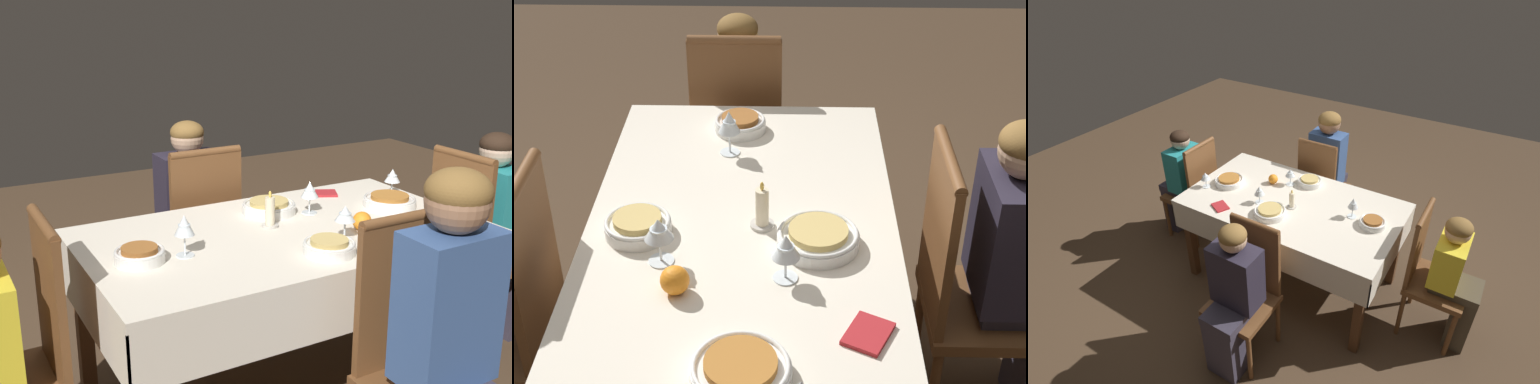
% 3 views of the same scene
% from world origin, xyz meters
% --- Properties ---
extents(dining_table, '(1.58, 0.90, 0.76)m').
position_xyz_m(dining_table, '(0.00, 0.00, 0.67)').
color(dining_table, silver).
rests_on(dining_table, ground_plane).
extents(chair_north, '(0.39, 0.39, 0.98)m').
position_xyz_m(chair_north, '(-0.10, 0.68, 0.52)').
color(chair_north, brown).
rests_on(chair_north, ground_plane).
extents(chair_west, '(0.39, 0.39, 0.98)m').
position_xyz_m(chair_west, '(-1.02, 0.04, 0.52)').
color(chair_west, brown).
rests_on(chair_west, ground_plane).
extents(chair_east, '(0.39, 0.39, 0.98)m').
position_xyz_m(chair_east, '(1.02, 0.07, 0.52)').
color(chair_east, brown).
rests_on(chair_east, ground_plane).
extents(chair_south, '(0.39, 0.39, 0.98)m').
position_xyz_m(chair_south, '(0.07, -0.68, 0.52)').
color(chair_south, brown).
rests_on(chair_south, ground_plane).
extents(person_adult_denim, '(0.30, 0.34, 1.17)m').
position_xyz_m(person_adult_denim, '(-0.10, 0.83, 0.67)').
color(person_adult_denim, '#383342').
rests_on(person_adult_denim, ground_plane).
extents(person_child_teal, '(0.33, 0.30, 1.05)m').
position_xyz_m(person_child_teal, '(-1.19, 0.04, 0.58)').
color(person_child_teal, '#383342').
rests_on(person_child_teal, ground_plane).
extents(person_child_dark, '(0.30, 0.33, 1.08)m').
position_xyz_m(person_child_dark, '(0.07, -0.84, 0.59)').
color(person_child_dark, '#383342').
rests_on(person_child_dark, ground_plane).
extents(bowl_north, '(0.19, 0.19, 0.06)m').
position_xyz_m(bowl_north, '(-0.01, 0.29, 0.79)').
color(bowl_north, white).
rests_on(bowl_north, dining_table).
extents(wine_glass_north, '(0.08, 0.08, 0.14)m').
position_xyz_m(wine_glass_north, '(-0.14, 0.21, 0.86)').
color(wine_glass_north, white).
rests_on(wine_glass_north, dining_table).
extents(bowl_west, '(0.23, 0.23, 0.06)m').
position_xyz_m(bowl_west, '(-0.56, -0.03, 0.79)').
color(bowl_west, white).
rests_on(bowl_west, dining_table).
extents(wine_glass_west, '(0.07, 0.07, 0.13)m').
position_xyz_m(wine_glass_west, '(-0.69, -0.16, 0.85)').
color(wine_glass_west, white).
rests_on(wine_glass_west, dining_table).
extents(bowl_east, '(0.18, 0.18, 0.06)m').
position_xyz_m(bowl_east, '(0.60, 0.04, 0.79)').
color(bowl_east, white).
rests_on(bowl_east, dining_table).
extents(wine_glass_east, '(0.07, 0.07, 0.15)m').
position_xyz_m(wine_glass_east, '(0.44, 0.06, 0.87)').
color(wine_glass_east, white).
rests_on(wine_glass_east, dining_table).
extents(bowl_south, '(0.23, 0.23, 0.06)m').
position_xyz_m(bowl_south, '(-0.06, -0.22, 0.79)').
color(bowl_south, white).
rests_on(bowl_south, dining_table).
extents(wine_glass_south, '(0.08, 0.08, 0.14)m').
position_xyz_m(wine_glass_south, '(-0.21, -0.13, 0.86)').
color(wine_glass_south, white).
rests_on(wine_glass_south, dining_table).
extents(candle_centerpiece, '(0.07, 0.07, 0.15)m').
position_xyz_m(candle_centerpiece, '(0.03, -0.06, 0.81)').
color(candle_centerpiece, beige).
rests_on(candle_centerpiece, dining_table).
extents(orange_fruit, '(0.08, 0.08, 0.08)m').
position_xyz_m(orange_fruit, '(-0.27, 0.15, 0.80)').
color(orange_fruit, orange).
rests_on(orange_fruit, dining_table).
extents(napkin_red_folded, '(0.15, 0.14, 0.01)m').
position_xyz_m(napkin_red_folded, '(-0.42, -0.33, 0.76)').
color(napkin_red_folded, '#AD2328').
rests_on(napkin_red_folded, dining_table).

